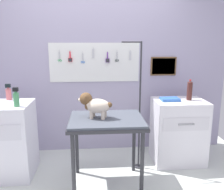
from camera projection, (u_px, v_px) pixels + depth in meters
The scene contains 10 objects.
rear_wall_panel at pixel (94, 75), 3.60m from camera, with size 4.00×0.11×2.30m.
grooming_table at pixel (106, 126), 2.73m from camera, with size 0.84×0.65×0.81m.
grooming_arm at pixel (139, 112), 3.09m from camera, with size 0.30×0.11×1.65m.
dog at pixel (94, 105), 2.69m from camera, with size 0.39×0.25×0.28m.
counter_left at pixel (0, 140), 2.98m from camera, with size 0.80×0.58×0.92m.
cabinet_right at pixel (178, 131), 3.34m from camera, with size 0.68×0.54×0.88m.
spray_bottle_tall at pixel (16, 98), 2.76m from camera, with size 0.06×0.06×0.22m.
detangler_spray at pixel (8, 93), 3.08m from camera, with size 0.07×0.07×0.20m.
soda_bottle at pixel (190, 91), 3.24m from camera, with size 0.07×0.07×0.28m.
supply_tray at pixel (170, 99), 3.23m from camera, with size 0.24×0.18×0.04m.
Camera 1 is at (0.00, -2.30, 1.65)m, focal length 38.85 mm.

